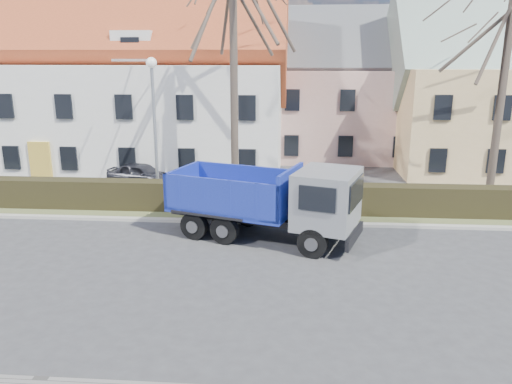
# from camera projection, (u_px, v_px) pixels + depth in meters

# --- Properties ---
(ground) EXTENTS (120.00, 120.00, 0.00)m
(ground) POSITION_uv_depth(u_px,v_px,m) (266.00, 270.00, 16.07)
(ground) COLOR #38383B
(curb_far) EXTENTS (80.00, 0.30, 0.12)m
(curb_far) POSITION_uv_depth(u_px,v_px,m) (273.00, 223.00, 20.48)
(curb_far) COLOR #A7A398
(curb_far) RESTS_ON ground
(grass_strip) EXTENTS (80.00, 3.00, 0.10)m
(grass_strip) POSITION_uv_depth(u_px,v_px,m) (274.00, 211.00, 22.02)
(grass_strip) COLOR #565F35
(grass_strip) RESTS_ON ground
(hedge) EXTENTS (60.00, 0.90, 1.30)m
(hedge) POSITION_uv_depth(u_px,v_px,m) (274.00, 199.00, 21.67)
(hedge) COLOR black
(hedge) RESTS_ON ground
(building_white) EXTENTS (26.80, 10.80, 9.50)m
(building_white) POSITION_uv_depth(u_px,v_px,m) (74.00, 88.00, 31.17)
(building_white) COLOR silver
(building_white) RESTS_ON ground
(building_pink) EXTENTS (10.80, 8.80, 8.00)m
(building_pink) POSITION_uv_depth(u_px,v_px,m) (342.00, 97.00, 33.98)
(building_pink) COLOR tan
(building_pink) RESTS_ON ground
(tree_1) EXTENTS (9.20, 9.20, 12.65)m
(tree_1) POSITION_uv_depth(u_px,v_px,m) (234.00, 64.00, 22.74)
(tree_1) COLOR #43382F
(tree_1) RESTS_ON ground
(tree_2) EXTENTS (8.00, 8.00, 11.00)m
(tree_2) POSITION_uv_depth(u_px,v_px,m) (503.00, 83.00, 22.08)
(tree_2) COLOR #43382F
(tree_2) RESTS_ON ground
(dump_truck) EXTENTS (7.81, 4.91, 2.93)m
(dump_truck) POSITION_uv_depth(u_px,v_px,m) (257.00, 200.00, 18.63)
(dump_truck) COLOR navy
(dump_truck) RESTS_ON ground
(streetlight) EXTENTS (0.52, 0.52, 6.71)m
(streetlight) POSITION_uv_depth(u_px,v_px,m) (155.00, 133.00, 22.32)
(streetlight) COLOR #9B9FA4
(streetlight) RESTS_ON ground
(cart_frame) EXTENTS (0.63, 0.37, 0.57)m
(cart_frame) POSITION_uv_depth(u_px,v_px,m) (212.00, 218.00, 20.32)
(cart_frame) COLOR silver
(cart_frame) RESTS_ON ground
(parked_car_a) EXTENTS (3.91, 2.28, 1.25)m
(parked_car_a) POSITION_uv_depth(u_px,v_px,m) (141.00, 174.00, 26.37)
(parked_car_a) COLOR #24242B
(parked_car_a) RESTS_ON ground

